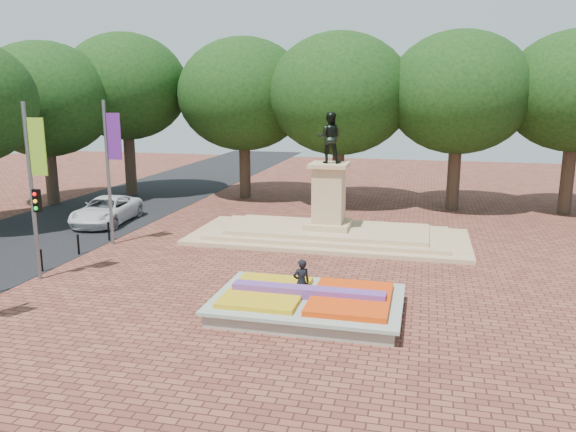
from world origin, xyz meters
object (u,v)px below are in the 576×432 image
object	(u,v)px
van	(106,210)
pedestrian	(301,283)
flower_bed	(309,303)
monument	(328,222)

from	to	relation	value
van	pedestrian	bearing A→B (deg)	-41.91
flower_bed	monument	xyz separation A→B (m)	(-1.03, 10.00, 0.50)
van	pedestrian	size ratio (longest dim) A/B	3.21
flower_bed	monument	distance (m)	10.07
flower_bed	pedestrian	world-z (taller)	pedestrian
van	pedestrian	xyz separation A→B (m)	(13.58, -9.88, 0.09)
monument	van	xyz separation A→B (m)	(-12.95, 0.51, -0.13)
flower_bed	pedestrian	distance (m)	0.88
flower_bed	van	bearing A→B (deg)	143.05
flower_bed	van	size ratio (longest dim) A/B	1.16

